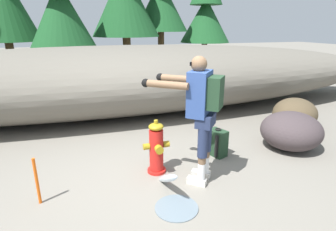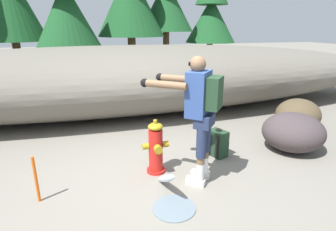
# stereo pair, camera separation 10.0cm
# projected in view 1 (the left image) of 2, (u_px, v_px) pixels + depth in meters

# --- Properties ---
(ground_plane) EXTENTS (56.00, 56.00, 0.04)m
(ground_plane) POSITION_uv_depth(u_px,v_px,m) (155.00, 183.00, 3.77)
(ground_plane) COLOR slate
(dirt_embankment) EXTENTS (15.28, 3.20, 1.62)m
(dirt_embankment) POSITION_uv_depth(u_px,v_px,m) (119.00, 80.00, 6.59)
(dirt_embankment) COLOR #666056
(dirt_embankment) RESTS_ON ground_plane
(fire_hydrant) EXTENTS (0.38, 0.33, 0.81)m
(fire_hydrant) POSITION_uv_depth(u_px,v_px,m) (156.00, 149.00, 3.90)
(fire_hydrant) COLOR red
(fire_hydrant) RESTS_ON ground_plane
(hydrant_water_jet) EXTENTS (0.52, 1.03, 0.55)m
(hydrant_water_jet) POSITION_uv_depth(u_px,v_px,m) (170.00, 186.00, 3.41)
(hydrant_water_jet) COLOR silver
(hydrant_water_jet) RESTS_ON ground_plane
(utility_worker) EXTENTS (0.99, 0.92, 1.70)m
(utility_worker) POSITION_uv_depth(u_px,v_px,m) (200.00, 106.00, 3.46)
(utility_worker) COLOR beige
(utility_worker) RESTS_ON ground_plane
(spare_backpack) EXTENTS (0.35, 0.35, 0.47)m
(spare_backpack) POSITION_uv_depth(u_px,v_px,m) (218.00, 143.00, 4.47)
(spare_backpack) COLOR #1E3823
(spare_backpack) RESTS_ON ground_plane
(boulder_large) EXTENTS (1.38, 1.36, 0.64)m
(boulder_large) POSITION_uv_depth(u_px,v_px,m) (295.00, 114.00, 5.64)
(boulder_large) COLOR brown
(boulder_large) RESTS_ON ground_plane
(boulder_mid) EXTENTS (1.25, 1.22, 0.65)m
(boulder_mid) POSITION_uv_depth(u_px,v_px,m) (291.00, 131.00, 4.69)
(boulder_mid) COLOR #403638
(boulder_mid) RESTS_ON ground_plane
(pine_tree_center) EXTENTS (2.47, 2.47, 5.17)m
(pine_tree_center) POSITION_uv_depth(u_px,v_px,m) (60.00, 3.00, 9.58)
(pine_tree_center) COLOR #47331E
(pine_tree_center) RESTS_ON ground_plane
(pine_tree_ridge_end) EXTENTS (2.54, 2.54, 4.89)m
(pine_tree_ridge_end) POSITION_uv_depth(u_px,v_px,m) (206.00, 11.00, 13.78)
(pine_tree_ridge_end) COLOR #47331E
(pine_tree_ridge_end) RESTS_ON ground_plane
(survey_stake) EXTENTS (0.04, 0.04, 0.60)m
(survey_stake) POSITION_uv_depth(u_px,v_px,m) (37.00, 181.00, 3.21)
(survey_stake) COLOR #E55914
(survey_stake) RESTS_ON ground_plane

